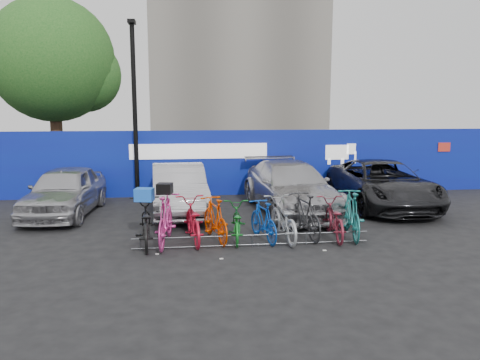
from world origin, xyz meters
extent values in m
plane|color=black|center=(0.00, 0.00, 0.00)|extent=(100.00, 100.00, 0.00)
cube|color=#0B2298|center=(0.00, 6.00, 1.20)|extent=(22.00, 0.15, 2.40)
cube|color=white|center=(-1.00, 5.90, 1.65)|extent=(5.00, 0.02, 0.55)
cube|color=white|center=(4.20, 5.90, 1.55)|extent=(1.20, 0.02, 0.90)
cube|color=red|center=(8.50, 5.90, 1.70)|extent=(0.50, 0.02, 0.35)
cylinder|color=#382314|center=(-7.00, 10.00, 2.00)|extent=(0.50, 0.50, 4.00)
sphere|color=#184D19|center=(-7.00, 10.00, 5.20)|extent=(5.20, 5.20, 5.20)
sphere|color=#184D19|center=(-5.80, 10.30, 4.60)|extent=(3.20, 3.20, 3.20)
cylinder|color=black|center=(-3.20, 5.40, 3.00)|extent=(0.16, 0.16, 6.00)
cube|color=black|center=(-3.20, 5.40, 6.05)|extent=(0.25, 0.50, 0.12)
cylinder|color=#595B60|center=(0.00, -0.60, 0.28)|extent=(5.60, 0.03, 0.03)
cylinder|color=#595B60|center=(0.00, -0.60, 0.05)|extent=(5.60, 0.03, 0.03)
cylinder|color=#595B60|center=(-2.60, -0.60, 0.14)|extent=(0.03, 0.03, 0.28)
cylinder|color=#595B60|center=(-1.30, -0.60, 0.14)|extent=(0.03, 0.03, 0.28)
cylinder|color=#595B60|center=(0.00, -0.60, 0.14)|extent=(0.03, 0.03, 0.28)
cylinder|color=#595B60|center=(1.30, -0.60, 0.14)|extent=(0.03, 0.03, 0.28)
cylinder|color=#595B60|center=(2.60, -0.60, 0.14)|extent=(0.03, 0.03, 0.28)
imported|color=#ACACB1|center=(-5.15, 3.31, 0.74)|extent=(2.08, 4.47, 1.48)
imported|color=#AAA9AE|center=(-1.73, 3.20, 0.74)|extent=(1.84, 4.59, 1.48)
imported|color=#A8A7AC|center=(1.75, 3.02, 0.77)|extent=(2.63, 5.47, 1.54)
imported|color=black|center=(4.88, 3.32, 0.75)|extent=(2.72, 5.51, 1.50)
imported|color=black|center=(-2.50, -0.17, 0.54)|extent=(0.88, 2.10, 1.08)
imported|color=#D4338C|center=(-2.03, -0.17, 0.62)|extent=(0.80, 2.10, 1.23)
imported|color=red|center=(-1.38, 0.00, 0.53)|extent=(0.92, 2.07, 1.05)
imported|color=#EB4200|center=(-0.83, 0.01, 0.54)|extent=(0.93, 1.88, 1.09)
imported|color=#137722|center=(-0.32, -0.03, 0.46)|extent=(0.78, 1.80, 0.92)
imported|color=#0C44B8|center=(0.34, -0.13, 0.50)|extent=(0.81, 1.73, 1.00)
imported|color=#A3A7AB|center=(0.83, -0.11, 0.52)|extent=(0.87, 2.03, 1.04)
imported|color=#29292C|center=(1.41, 0.03, 0.57)|extent=(0.83, 1.96, 1.14)
imported|color=maroon|center=(2.11, -0.13, 0.49)|extent=(0.82, 1.93, 0.99)
imported|color=#1E7976|center=(2.59, -0.11, 0.60)|extent=(0.88, 2.06, 1.20)
cube|color=blue|center=(-2.50, -0.17, 1.22)|extent=(0.47, 0.40, 0.30)
cube|color=black|center=(-2.03, -0.17, 1.36)|extent=(0.40, 0.37, 0.25)
camera|label=1|loc=(-1.58, -11.12, 3.28)|focal=35.00mm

